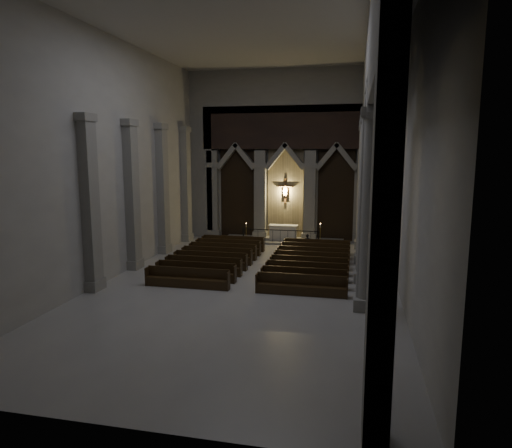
{
  "coord_description": "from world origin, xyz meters",
  "views": [
    {
      "loc": [
        4.89,
        -20.88,
        6.42
      ],
      "look_at": [
        -0.28,
        3.0,
        2.46
      ],
      "focal_mm": 32.0,
      "sensor_mm": 36.0,
      "label": 1
    }
  ],
  "objects_px": {
    "altar_rail": "(280,234)",
    "worshipper": "(307,243)",
    "pews": "(261,263)",
    "altar": "(283,232)",
    "candle_stand_left": "(246,238)",
    "candle_stand_right": "(320,241)"
  },
  "relations": [
    {
      "from": "candle_stand_right",
      "to": "candle_stand_left",
      "type": "bearing_deg",
      "value": 177.98
    },
    {
      "from": "altar",
      "to": "candle_stand_left",
      "type": "xyz_separation_m",
      "value": [
        -2.43,
        -1.18,
        -0.28
      ]
    },
    {
      "from": "candle_stand_right",
      "to": "worshipper",
      "type": "relative_size",
      "value": 1.37
    },
    {
      "from": "altar",
      "to": "pews",
      "type": "xyz_separation_m",
      "value": [
        -0.05,
        -7.69,
        -0.37
      ]
    },
    {
      "from": "candle_stand_left",
      "to": "worshipper",
      "type": "bearing_deg",
      "value": -24.1
    },
    {
      "from": "candle_stand_right",
      "to": "pews",
      "type": "distance_m",
      "value": 6.9
    },
    {
      "from": "altar",
      "to": "altar_rail",
      "type": "bearing_deg",
      "value": -92.47
    },
    {
      "from": "altar_rail",
      "to": "pews",
      "type": "distance_m",
      "value": 6.63
    },
    {
      "from": "altar_rail",
      "to": "pews",
      "type": "relative_size",
      "value": 0.56
    },
    {
      "from": "altar_rail",
      "to": "pews",
      "type": "height_order",
      "value": "altar_rail"
    },
    {
      "from": "altar_rail",
      "to": "candle_stand_right",
      "type": "relative_size",
      "value": 3.31
    },
    {
      "from": "altar_rail",
      "to": "candle_stand_left",
      "type": "distance_m",
      "value": 2.41
    },
    {
      "from": "altar",
      "to": "pews",
      "type": "bearing_deg",
      "value": -90.34
    },
    {
      "from": "altar_rail",
      "to": "candle_stand_left",
      "type": "xyz_separation_m",
      "value": [
        -2.39,
        -0.11,
        -0.31
      ]
    },
    {
      "from": "altar_rail",
      "to": "candle_stand_left",
      "type": "height_order",
      "value": "candle_stand_left"
    },
    {
      "from": "altar_rail",
      "to": "worshipper",
      "type": "relative_size",
      "value": 4.53
    },
    {
      "from": "candle_stand_left",
      "to": "pews",
      "type": "bearing_deg",
      "value": -69.87
    },
    {
      "from": "candle_stand_left",
      "to": "candle_stand_right",
      "type": "height_order",
      "value": "candle_stand_right"
    },
    {
      "from": "worshipper",
      "to": "candle_stand_right",
      "type": "bearing_deg",
      "value": 74.08
    },
    {
      "from": "altar",
      "to": "worshipper",
      "type": "height_order",
      "value": "altar"
    },
    {
      "from": "altar",
      "to": "candle_stand_left",
      "type": "distance_m",
      "value": 2.72
    },
    {
      "from": "candle_stand_left",
      "to": "altar_rail",
      "type": "bearing_deg",
      "value": 2.53
    }
  ]
}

